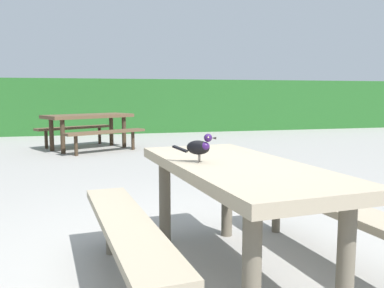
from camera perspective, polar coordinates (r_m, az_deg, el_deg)
The scene contains 5 objects.
ground_plane at distance 2.90m, azimuth 1.25°, elevation -16.73°, with size 60.00×60.00×0.00m, color gray.
hedge_wall at distance 13.01m, azimuth -11.57°, elevation 5.26°, with size 28.00×1.93×1.60m, color #235B23.
picnic_table_foreground at distance 2.61m, azimuth 6.20°, elevation -6.60°, with size 1.83×1.86×0.74m.
bird_grackle at distance 2.55m, azimuth 1.08°, elevation -0.34°, with size 0.25×0.18×0.18m.
picnic_table_mid_left at distance 8.90m, azimuth -14.26°, elevation 2.85°, with size 2.29×2.28×0.74m.
Camera 1 is at (-0.74, -2.55, 1.17)m, focal length 38.16 mm.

